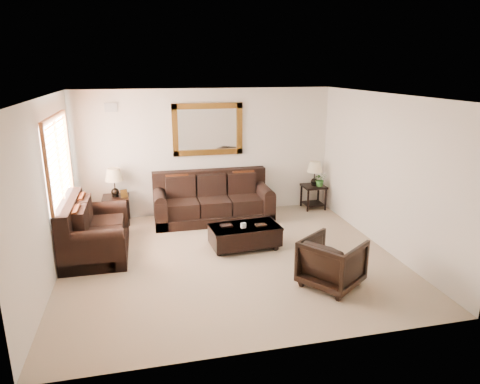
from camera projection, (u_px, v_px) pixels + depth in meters
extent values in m
cube|color=gray|center=(230.00, 258.00, 7.26)|extent=(5.50, 5.00, 0.01)
cube|color=white|center=(229.00, 96.00, 6.50)|extent=(5.50, 5.00, 0.01)
cube|color=beige|center=(206.00, 152.00, 9.22)|extent=(5.50, 0.01, 2.70)
cube|color=beige|center=(277.00, 241.00, 4.54)|extent=(5.50, 0.01, 2.70)
cube|color=beige|center=(47.00, 192.00, 6.29)|extent=(0.01, 5.00, 2.70)
cube|color=beige|center=(384.00, 172.00, 7.47)|extent=(0.01, 5.00, 2.70)
cube|color=white|center=(57.00, 166.00, 7.08)|extent=(0.01, 1.80, 1.50)
cube|color=brown|center=(54.00, 118.00, 6.86)|extent=(0.06, 1.96, 0.08)
cube|color=brown|center=(65.00, 211.00, 7.31)|extent=(0.06, 1.96, 0.08)
cube|color=brown|center=(48.00, 180.00, 6.20)|extent=(0.06, 0.08, 1.50)
cube|color=brown|center=(68.00, 155.00, 7.96)|extent=(0.06, 0.08, 1.50)
cube|color=brown|center=(59.00, 166.00, 7.08)|extent=(0.05, 0.05, 1.50)
cube|color=#523810|center=(208.00, 129.00, 9.05)|extent=(1.50, 0.06, 1.10)
cube|color=white|center=(208.00, 129.00, 9.07)|extent=(1.26, 0.01, 0.86)
cube|color=#999999|center=(111.00, 107.00, 8.51)|extent=(0.25, 0.02, 0.18)
cube|color=black|center=(213.00, 215.00, 9.06)|extent=(2.44, 1.06, 0.20)
cube|color=black|center=(210.00, 181.00, 9.26)|extent=(2.44, 0.24, 0.50)
cube|color=black|center=(182.00, 207.00, 8.83)|extent=(0.63, 0.87, 0.30)
cube|color=black|center=(213.00, 204.00, 8.97)|extent=(0.63, 0.87, 0.30)
cube|color=black|center=(243.00, 202.00, 9.11)|extent=(0.63, 0.87, 0.30)
cube|color=black|center=(160.00, 210.00, 8.77)|extent=(0.24, 1.06, 0.59)
cylinder|color=black|center=(159.00, 197.00, 8.69)|extent=(0.24, 1.03, 0.24)
cube|color=black|center=(263.00, 203.00, 9.25)|extent=(0.24, 1.06, 0.59)
cylinder|color=black|center=(263.00, 190.00, 9.16)|extent=(0.24, 1.03, 0.24)
cube|color=#58220B|center=(177.00, 186.00, 8.92)|extent=(0.47, 0.21, 0.48)
cube|color=#58220B|center=(244.00, 182.00, 9.22)|extent=(0.47, 0.21, 0.48)
cube|color=black|center=(98.00, 247.00, 7.46)|extent=(1.03, 1.74, 0.20)
cube|color=black|center=(69.00, 215.00, 7.19)|extent=(0.24, 1.74, 0.49)
cube|color=black|center=(96.00, 241.00, 7.10)|extent=(0.85, 0.61, 0.29)
cube|color=black|center=(99.00, 228.00, 7.69)|extent=(0.85, 0.61, 0.29)
cube|color=black|center=(92.00, 255.00, 6.70)|extent=(1.03, 0.24, 0.58)
cylinder|color=black|center=(90.00, 238.00, 6.62)|extent=(1.01, 0.24, 0.24)
cube|color=black|center=(100.00, 222.00, 8.11)|extent=(1.03, 0.24, 0.58)
cylinder|color=black|center=(99.00, 208.00, 8.02)|extent=(1.01, 0.24, 0.24)
cube|color=#58220B|center=(79.00, 221.00, 6.89)|extent=(0.20, 0.46, 0.47)
cube|color=#58220B|center=(85.00, 207.00, 7.58)|extent=(0.20, 0.46, 0.47)
cube|color=black|center=(116.00, 198.00, 8.74)|extent=(0.53, 0.53, 0.05)
cube|color=black|center=(117.00, 218.00, 8.86)|extent=(0.45, 0.45, 0.03)
cylinder|color=black|center=(105.00, 215.00, 8.56)|extent=(0.05, 0.05, 0.53)
cylinder|color=black|center=(128.00, 214.00, 8.66)|extent=(0.05, 0.05, 0.53)
cylinder|color=black|center=(106.00, 208.00, 8.98)|extent=(0.05, 0.05, 0.53)
cylinder|color=black|center=(128.00, 207.00, 9.08)|extent=(0.05, 0.05, 0.53)
sphere|color=black|center=(115.00, 192.00, 8.70)|extent=(0.16, 0.16, 0.16)
cylinder|color=black|center=(115.00, 184.00, 8.66)|extent=(0.02, 0.02, 0.35)
cone|color=tan|center=(114.00, 175.00, 8.60)|extent=(0.37, 0.37, 0.25)
cube|color=#523810|center=(124.00, 193.00, 8.66)|extent=(0.14, 0.10, 0.16)
cube|color=black|center=(314.00, 186.00, 9.70)|extent=(0.50, 0.50, 0.05)
cube|color=black|center=(313.00, 203.00, 9.81)|extent=(0.42, 0.42, 0.03)
cylinder|color=black|center=(308.00, 201.00, 9.53)|extent=(0.05, 0.05, 0.50)
cylinder|color=black|center=(326.00, 200.00, 9.62)|extent=(0.05, 0.05, 0.50)
cylinder|color=black|center=(301.00, 196.00, 9.93)|extent=(0.05, 0.05, 0.50)
cylinder|color=black|center=(318.00, 194.00, 10.02)|extent=(0.05, 0.05, 0.50)
sphere|color=black|center=(314.00, 182.00, 9.67)|extent=(0.15, 0.15, 0.15)
cylinder|color=black|center=(314.00, 175.00, 9.62)|extent=(0.02, 0.02, 0.32)
cone|color=tan|center=(315.00, 167.00, 9.57)|extent=(0.34, 0.34, 0.23)
sphere|color=black|center=(219.00, 253.00, 7.35)|extent=(0.11, 0.11, 0.11)
sphere|color=black|center=(276.00, 248.00, 7.57)|extent=(0.11, 0.11, 0.11)
sphere|color=black|center=(215.00, 243.00, 7.78)|extent=(0.11, 0.11, 0.11)
sphere|color=black|center=(268.00, 238.00, 8.00)|extent=(0.11, 0.11, 0.11)
cube|color=black|center=(245.00, 235.00, 7.62)|extent=(1.25, 0.74, 0.34)
cube|color=black|center=(245.00, 227.00, 7.58)|extent=(1.28, 0.76, 0.04)
cube|color=black|center=(226.00, 226.00, 7.54)|extent=(0.21, 0.15, 0.03)
cube|color=black|center=(261.00, 225.00, 7.58)|extent=(0.19, 0.14, 0.02)
cube|color=white|center=(243.00, 225.00, 7.46)|extent=(0.10, 0.08, 0.09)
imported|color=black|center=(332.00, 260.00, 6.25)|extent=(1.05, 1.07, 0.81)
imported|color=#2C6121|center=(320.00, 181.00, 9.60)|extent=(0.29, 0.32, 0.24)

